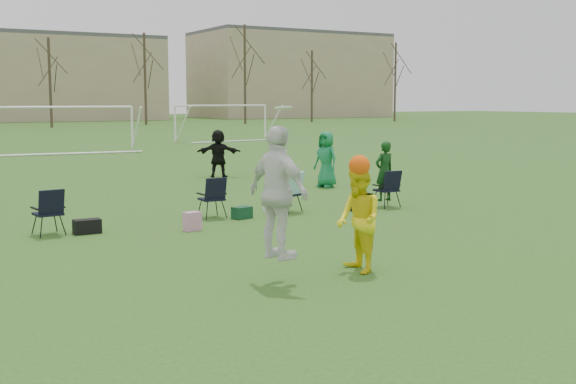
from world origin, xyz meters
TOP-DOWN VIEW (x-y plane):
  - ground at (0.00, 0.00)m, footprint 260.00×260.00m
  - fielder_green_far at (7.65, 11.98)m, footprint 0.77×0.99m
  - fielder_black at (5.92, 16.45)m, footprint 1.63×1.27m
  - center_contest at (1.02, 2.02)m, footprint 2.27×1.26m
  - sideline_setup at (3.35, 7.86)m, footprint 9.11×2.22m
  - goal_mid at (4.00, 32.00)m, footprint 7.40×0.63m
  - goal_right at (16.00, 38.00)m, footprint 7.35×1.14m

SIDE VIEW (x-z plane):
  - ground at x=0.00m, z-range 0.00..0.00m
  - sideline_setup at x=3.35m, z-range -0.33..1.38m
  - fielder_black at x=5.92m, z-range 0.00..1.72m
  - fielder_green_far at x=7.65m, z-range 0.00..1.78m
  - center_contest at x=1.02m, z-range -0.17..2.52m
  - goal_mid at x=4.00m, z-range 0.69..3.15m
  - goal_right at x=16.00m, z-range 0.69..3.15m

